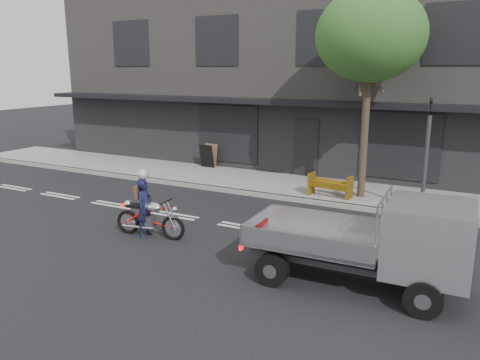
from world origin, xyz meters
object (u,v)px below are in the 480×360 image
(flatbed_ute, at_px, (406,239))
(street_tree, at_px, (371,36))
(rider, at_px, (145,208))
(traffic_light_pole, at_px, (426,162))
(sandwich_board, at_px, (207,156))
(motorcycle, at_px, (150,217))
(construction_barrier, at_px, (328,186))

(flatbed_ute, bearing_deg, street_tree, 108.45)
(rider, bearing_deg, traffic_light_pole, -57.03)
(flatbed_ute, xyz_separation_m, sandwich_board, (-9.27, 7.89, -0.48))
(motorcycle, distance_m, construction_barrier, 6.15)
(street_tree, height_order, rider, street_tree)
(street_tree, distance_m, rider, 8.60)
(street_tree, bearing_deg, flatbed_ute, -69.92)
(street_tree, distance_m, motorcycle, 8.65)
(construction_barrier, xyz_separation_m, sandwich_board, (-6.07, 2.31, 0.11))
(motorcycle, relative_size, sandwich_board, 2.03)
(motorcycle, xyz_separation_m, rider, (-0.15, -0.00, 0.23))
(traffic_light_pole, relative_size, construction_barrier, 2.52)
(rider, bearing_deg, construction_barrier, -38.66)
(construction_barrier, distance_m, sandwich_board, 6.49)
(flatbed_ute, bearing_deg, motorcycle, 175.64)
(traffic_light_pole, distance_m, construction_barrier, 3.12)
(street_tree, relative_size, flatbed_ute, 1.57)
(traffic_light_pole, distance_m, flatbed_ute, 5.46)
(sandwich_board, bearing_deg, motorcycle, -66.18)
(sandwich_board, bearing_deg, flatbed_ute, -37.47)
(construction_barrier, bearing_deg, motorcycle, -121.03)
(motorcycle, bearing_deg, flatbed_ute, -9.18)
(traffic_light_pole, bearing_deg, flatbed_ute, -86.90)
(traffic_light_pole, distance_m, sandwich_board, 9.37)
(street_tree, distance_m, flatbed_ute, 7.87)
(traffic_light_pole, xyz_separation_m, flatbed_ute, (0.29, -5.43, -0.53))
(rider, xyz_separation_m, flatbed_ute, (6.53, -0.30, 0.36))
(motorcycle, xyz_separation_m, construction_barrier, (3.17, 5.27, 0.01))
(rider, bearing_deg, motorcycle, -96.42)
(construction_barrier, bearing_deg, traffic_light_pole, -2.95)
(street_tree, bearing_deg, construction_barrier, -142.47)
(motorcycle, xyz_separation_m, flatbed_ute, (6.38, -0.30, 0.59))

